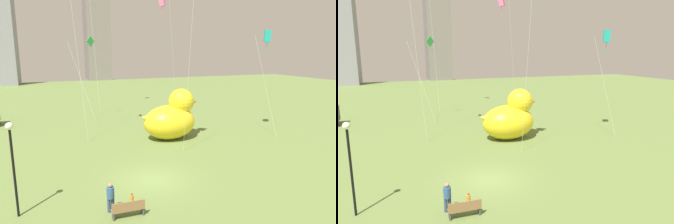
% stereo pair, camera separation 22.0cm
% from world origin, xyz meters
% --- Properties ---
extents(ground_plane, '(140.00, 140.00, 0.00)m').
position_xyz_m(ground_plane, '(0.00, 0.00, 0.00)').
color(ground_plane, olive).
extents(park_bench, '(1.66, 0.49, 0.90)m').
position_xyz_m(park_bench, '(-2.47, -3.75, 0.48)').
color(park_bench, olive).
rests_on(park_bench, ground).
extents(person_adult, '(0.39, 0.39, 1.59)m').
position_xyz_m(person_adult, '(-3.17, -2.91, 0.88)').
color(person_adult, '#38476B').
rests_on(person_adult, ground).
extents(person_child, '(0.21, 0.21, 0.87)m').
position_xyz_m(person_child, '(-2.08, -2.95, 0.48)').
color(person_child, silver).
rests_on(person_child, ground).
extents(giant_inflatable_duck, '(5.69, 3.65, 4.71)m').
position_xyz_m(giant_inflatable_duck, '(4.74, 8.24, 2.01)').
color(giant_inflatable_duck, yellow).
rests_on(giant_inflatable_duck, ground).
extents(lamppost, '(0.36, 0.36, 4.85)m').
position_xyz_m(lamppost, '(-7.58, -1.61, 3.29)').
color(lamppost, black).
rests_on(lamppost, ground).
extents(kite_green, '(3.12, 3.05, 9.90)m').
position_xyz_m(kite_green, '(-0.96, 19.54, 8.88)').
color(kite_green, silver).
rests_on(kite_green, ground).
extents(kite_pink, '(2.55, 2.51, 14.67)m').
position_xyz_m(kite_pink, '(7.75, 18.73, 13.95)').
color(kite_pink, silver).
rests_on(kite_pink, ground).
extents(kite_teal, '(2.18, 2.17, 10.11)m').
position_xyz_m(kite_teal, '(14.02, 6.76, 9.49)').
color(kite_teal, silver).
rests_on(kite_teal, ground).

